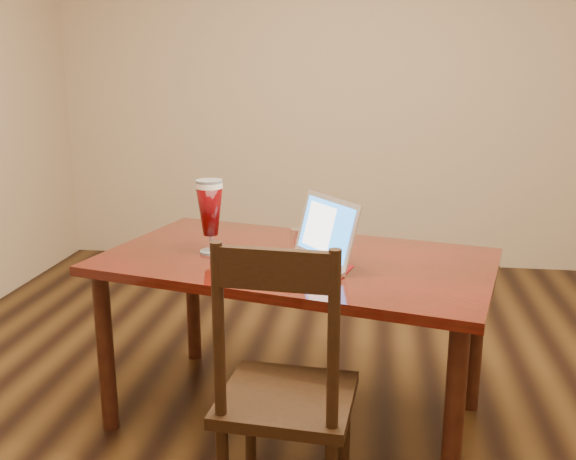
# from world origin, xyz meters

# --- Properties ---
(ground) EXTENTS (5.00, 5.00, 0.00)m
(ground) POSITION_xyz_m (0.00, 0.00, 0.00)
(ground) COLOR black
(ground) RESTS_ON ground
(dining_table) EXTENTS (1.71, 1.20, 1.03)m
(dining_table) POSITION_xyz_m (-0.17, 0.19, 0.65)
(dining_table) COLOR #500E0A
(dining_table) RESTS_ON ground
(dining_chair) EXTENTS (0.45, 0.43, 1.00)m
(dining_chair) POSITION_xyz_m (-0.11, -0.45, 0.47)
(dining_chair) COLOR black
(dining_chair) RESTS_ON ground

